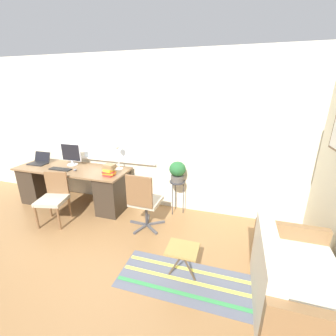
% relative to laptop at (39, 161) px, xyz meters
% --- Properties ---
extents(ground_plane, '(14.00, 14.00, 0.00)m').
position_rel_laptop_xyz_m(ground_plane, '(1.45, -0.41, -0.78)').
color(ground_plane, olive).
extents(wall_back_with_window, '(9.00, 0.12, 2.70)m').
position_rel_laptop_xyz_m(wall_back_with_window, '(1.46, 0.40, 0.57)').
color(wall_back_with_window, beige).
rests_on(wall_back_with_window, ground_plane).
extents(desk, '(2.14, 0.73, 0.73)m').
position_rel_laptop_xyz_m(desk, '(0.78, -0.04, -0.39)').
color(desk, brown).
rests_on(desk, ground_plane).
extents(laptop, '(0.36, 0.28, 0.21)m').
position_rel_laptop_xyz_m(laptop, '(0.00, 0.00, 0.00)').
color(laptop, black).
rests_on(laptop, desk).
extents(monitor, '(0.41, 0.19, 0.41)m').
position_rel_laptop_xyz_m(monitor, '(0.68, 0.11, 0.16)').
color(monitor, silver).
rests_on(monitor, desk).
extents(keyboard, '(0.42, 0.13, 0.02)m').
position_rel_laptop_xyz_m(keyboard, '(0.65, -0.18, -0.04)').
color(keyboard, black).
rests_on(keyboard, desk).
extents(mouse, '(0.04, 0.07, 0.04)m').
position_rel_laptop_xyz_m(mouse, '(0.95, -0.16, -0.03)').
color(mouse, slate).
rests_on(mouse, desk).
extents(desk_lamp, '(0.13, 0.13, 0.46)m').
position_rel_laptop_xyz_m(desk_lamp, '(1.65, 0.17, 0.29)').
color(desk_lamp, white).
rests_on(desk_lamp, desk).
extents(book_stack, '(0.22, 0.17, 0.20)m').
position_rel_laptop_xyz_m(book_stack, '(1.66, -0.19, 0.05)').
color(book_stack, red).
rests_on(book_stack, desk).
extents(desk_chair_wooden, '(0.50, 0.51, 0.82)m').
position_rel_laptop_xyz_m(desk_chair_wooden, '(0.87, -0.65, -0.33)').
color(desk_chair_wooden, brown).
rests_on(desk_chair_wooden, ground_plane).
extents(office_chair_swivel, '(0.56, 0.58, 0.95)m').
position_rel_laptop_xyz_m(office_chair_swivel, '(2.38, -0.43, -0.28)').
color(office_chair_swivel, '#47474C').
rests_on(office_chair_swivel, ground_plane).
extents(couch_loveseat, '(0.79, 1.24, 0.78)m').
position_rel_laptop_xyz_m(couch_loveseat, '(4.33, -1.30, -0.50)').
color(couch_loveseat, silver).
rests_on(couch_loveseat, ground_plane).
extents(plant_stand, '(0.27, 0.27, 0.61)m').
position_rel_laptop_xyz_m(plant_stand, '(2.74, 0.20, -0.24)').
color(plant_stand, '#333338').
rests_on(plant_stand, ground_plane).
extents(potted_plant, '(0.28, 0.28, 0.35)m').
position_rel_laptop_xyz_m(potted_plant, '(2.74, 0.20, 0.02)').
color(potted_plant, '#514C47').
rests_on(potted_plant, plant_stand).
extents(floor_rug_striped, '(1.59, 0.63, 0.01)m').
position_rel_laptop_xyz_m(floor_rug_striped, '(3.24, -1.28, -0.78)').
color(floor_rug_striped, '#565B6B').
rests_on(floor_rug_striped, ground_plane).
extents(folding_stool, '(0.36, 0.30, 0.42)m').
position_rel_laptop_xyz_m(folding_stool, '(3.18, -1.24, -0.41)').
color(folding_stool, olive).
rests_on(folding_stool, ground_plane).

